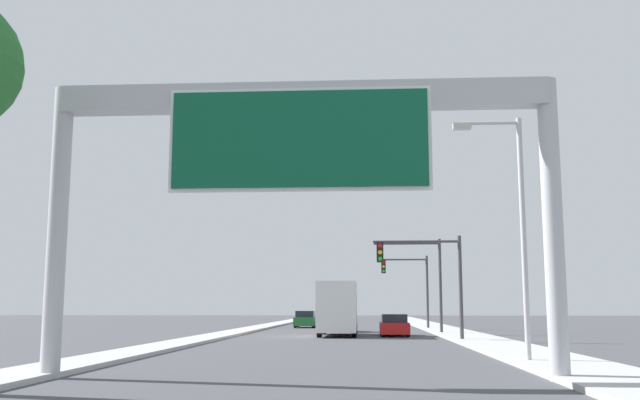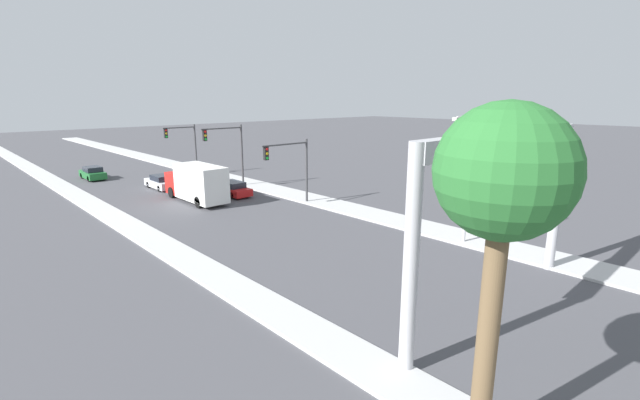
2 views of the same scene
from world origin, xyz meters
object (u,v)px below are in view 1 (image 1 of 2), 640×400
object	(u,v)px
car_far_center	(342,323)
car_mid_left	(394,326)
traffic_light_near_intersection	(430,269)
car_near_right	(306,320)
traffic_light_mid_block	(419,270)
truck_box_primary	(338,309)
sign_gantry	(300,148)
traffic_light_far_intersection	(412,280)
street_lamp_right	(514,216)

from	to	relation	value
car_far_center	car_mid_left	xyz separation A→B (m)	(3.50, -7.48, -0.02)
car_far_center	traffic_light_near_intersection	world-z (taller)	traffic_light_near_intersection
car_near_right	traffic_light_mid_block	size ratio (longest dim) A/B	0.67
car_far_center	truck_box_primary	distance (m)	7.66
car_far_center	traffic_light_near_intersection	bearing A→B (deg)	-70.37
sign_gantry	car_far_center	xyz separation A→B (m)	(0.00, 34.59, -5.28)
car_mid_left	traffic_light_near_intersection	size ratio (longest dim) A/B	0.85
car_mid_left	car_near_right	size ratio (longest dim) A/B	1.11
truck_box_primary	car_near_right	bearing A→B (deg)	101.07
sign_gantry	car_mid_left	world-z (taller)	sign_gantry
sign_gantry	traffic_light_near_intersection	xyz separation A→B (m)	(5.17, 20.10, -2.14)
traffic_light_mid_block	traffic_light_far_intersection	bearing A→B (deg)	89.07
traffic_light_near_intersection	sign_gantry	bearing A→B (deg)	-104.42
car_mid_left	street_lamp_right	bearing A→B (deg)	-81.98
car_mid_left	traffic_light_near_intersection	xyz separation A→B (m)	(1.67, -7.01, 3.16)
truck_box_primary	street_lamp_right	bearing A→B (deg)	-73.16
car_far_center	street_lamp_right	xyz separation A→B (m)	(6.57, -29.31, 4.08)
car_far_center	car_mid_left	bearing A→B (deg)	-64.92
sign_gantry	street_lamp_right	world-z (taller)	street_lamp_right
traffic_light_near_intersection	traffic_light_mid_block	distance (m)	10.01
sign_gantry	car_near_right	bearing A→B (deg)	94.46
traffic_light_near_intersection	traffic_light_far_intersection	distance (m)	20.00
truck_box_primary	traffic_light_near_intersection	size ratio (longest dim) A/B	1.39
sign_gantry	traffic_light_near_intersection	world-z (taller)	sign_gantry
car_near_right	traffic_light_mid_block	distance (m)	17.59
sign_gantry	car_near_right	xyz separation A→B (m)	(-3.50, 44.88, -5.26)
traffic_light_near_intersection	traffic_light_mid_block	world-z (taller)	traffic_light_mid_block
sign_gantry	street_lamp_right	distance (m)	8.52
sign_gantry	car_near_right	world-z (taller)	sign_gantry
car_mid_left	street_lamp_right	world-z (taller)	street_lamp_right
traffic_light_near_intersection	street_lamp_right	world-z (taller)	street_lamp_right
traffic_light_near_intersection	traffic_light_far_intersection	size ratio (longest dim) A/B	0.94
car_mid_left	traffic_light_far_intersection	bearing A→B (deg)	81.23
car_near_right	traffic_light_mid_block	world-z (taller)	traffic_light_mid_block
street_lamp_right	truck_box_primary	bearing A→B (deg)	106.84
car_near_right	truck_box_primary	world-z (taller)	truck_box_primary
truck_box_primary	traffic_light_mid_block	world-z (taller)	traffic_light_mid_block
car_mid_left	traffic_light_mid_block	bearing A→B (deg)	58.38
car_far_center	traffic_light_near_intersection	xyz separation A→B (m)	(5.17, -14.49, 3.14)
truck_box_primary	traffic_light_near_intersection	xyz separation A→B (m)	(5.17, -6.90, 2.13)
traffic_light_far_intersection	truck_box_primary	bearing A→B (deg)	-112.79
car_mid_left	street_lamp_right	xyz separation A→B (m)	(3.07, -21.83, 4.10)
street_lamp_right	traffic_light_near_intersection	bearing A→B (deg)	95.42
car_near_right	traffic_light_far_intersection	xyz separation A→B (m)	(9.00, -4.78, 3.28)
traffic_light_near_intersection	traffic_light_mid_block	xyz separation A→B (m)	(0.17, 10.00, 0.47)
truck_box_primary	traffic_light_far_intersection	xyz separation A→B (m)	(5.50, 13.10, 2.28)
traffic_light_mid_block	car_near_right	bearing A→B (deg)	120.89
traffic_light_far_intersection	car_mid_left	bearing A→B (deg)	-98.77
sign_gantry	traffic_light_mid_block	xyz separation A→B (m)	(5.34, 30.10, -1.67)
car_mid_left	traffic_light_mid_block	world-z (taller)	traffic_light_mid_block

